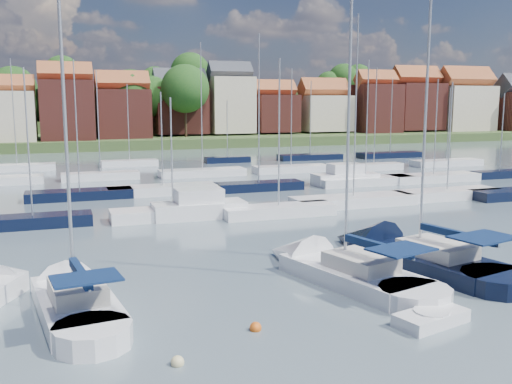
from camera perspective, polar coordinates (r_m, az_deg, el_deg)
name	(u,v)px	position (r m, az deg, el deg)	size (l,w,h in m)	color
ground	(204,181)	(63.96, -5.26, 1.15)	(260.00, 260.00, 0.00)	#4A5B64
sailboat_left	(72,298)	(26.19, -17.96, -10.03)	(4.25, 11.13, 14.78)	white
sailboat_centre	(331,269)	(29.28, 7.53, -7.64)	(6.26, 12.43, 16.30)	white
sailboat_navy	(402,254)	(32.77, 14.35, -6.05)	(6.45, 13.73, 18.31)	black
tender	(431,318)	(24.06, 17.11, -11.96)	(3.33, 2.15, 0.66)	white
buoy_b	(178,365)	(20.07, -7.86, -16.78)	(0.46, 0.46, 0.46)	beige
buoy_c	(256,330)	(22.58, -0.05, -13.66)	(0.47, 0.47, 0.47)	#D85914
buoy_e	(378,248)	(35.28, 12.12, -5.48)	(0.44, 0.44, 0.44)	#D85914
marina_field	(232,182)	(59.76, -2.37, 1.04)	(79.62, 41.41, 15.93)	white
far_shore_town	(127,118)	(155.22, -12.80, 7.27)	(212.46, 90.00, 22.27)	#3E542A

